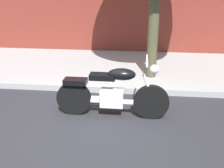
% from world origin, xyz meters
% --- Properties ---
extents(ground_plane, '(60.00, 60.00, 0.00)m').
position_xyz_m(ground_plane, '(0.00, 0.00, 0.00)').
color(ground_plane, '#28282D').
extents(sidewalk, '(24.28, 3.32, 0.14)m').
position_xyz_m(sidewalk, '(0.00, 3.18, 0.07)').
color(sidewalk, '#9F9F9F').
rests_on(sidewalk, ground).
extents(motorcycle, '(2.17, 0.70, 1.17)m').
position_xyz_m(motorcycle, '(0.46, 0.46, 0.48)').
color(motorcycle, black).
rests_on(motorcycle, ground).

